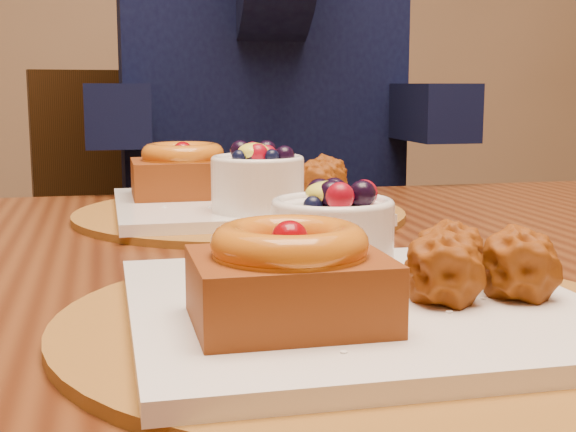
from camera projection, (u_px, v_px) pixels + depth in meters
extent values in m
cube|color=#3B190A|center=(281.00, 278.00, 0.72)|extent=(1.60, 0.90, 0.04)
cylinder|color=brown|center=(357.00, 322.00, 0.50)|extent=(0.38, 0.38, 0.01)
cube|color=white|center=(357.00, 307.00, 0.50)|extent=(0.28, 0.28, 0.01)
cube|color=#501C07|center=(290.00, 289.00, 0.44)|extent=(0.11, 0.09, 0.04)
torus|color=#B95A0B|center=(290.00, 243.00, 0.44)|extent=(0.09, 0.09, 0.02)
sphere|color=#7D0208|center=(290.00, 240.00, 0.44)|extent=(0.02, 0.02, 0.02)
sphere|color=#8D410A|center=(450.00, 254.00, 0.54)|extent=(0.04, 0.04, 0.04)
sphere|color=#8D410A|center=(443.00, 272.00, 0.49)|extent=(0.04, 0.04, 0.04)
sphere|color=#8D410A|center=(519.00, 268.00, 0.50)|extent=(0.04, 0.04, 0.04)
cylinder|color=white|center=(332.00, 238.00, 0.57)|extent=(0.09, 0.09, 0.05)
torus|color=white|center=(333.00, 204.00, 0.56)|extent=(0.09, 0.09, 0.01)
ellipsoid|color=yellow|center=(327.00, 193.00, 0.56)|extent=(0.03, 0.03, 0.02)
cylinder|color=brown|center=(240.00, 214.00, 0.93)|extent=(0.38, 0.38, 0.01)
cube|color=white|center=(240.00, 205.00, 0.93)|extent=(0.28, 0.28, 0.01)
cube|color=#501C07|center=(183.00, 178.00, 0.95)|extent=(0.12, 0.10, 0.04)
torus|color=#B95A0B|center=(183.00, 153.00, 0.95)|extent=(0.10, 0.10, 0.02)
sphere|color=#7D0208|center=(183.00, 152.00, 0.95)|extent=(0.02, 0.02, 0.02)
sphere|color=#8D410A|center=(314.00, 182.00, 0.91)|extent=(0.05, 0.05, 0.05)
sphere|color=#8D410A|center=(280.00, 178.00, 0.96)|extent=(0.05, 0.05, 0.05)
sphere|color=#8D410A|center=(326.00, 177.00, 0.97)|extent=(0.05, 0.05, 0.05)
cylinder|color=white|center=(258.00, 185.00, 0.84)|extent=(0.10, 0.10, 0.05)
torus|color=white|center=(257.00, 159.00, 0.84)|extent=(0.10, 0.10, 0.01)
ellipsoid|color=yellow|center=(254.00, 152.00, 0.84)|extent=(0.03, 0.03, 0.02)
cube|color=black|center=(171.00, 313.00, 1.57)|extent=(0.53, 0.53, 0.04)
cylinder|color=black|center=(60.00, 409.00, 1.71)|extent=(0.04, 0.04, 0.44)
cylinder|color=black|center=(232.00, 382.00, 1.87)|extent=(0.04, 0.04, 0.44)
cube|color=black|center=(143.00, 182.00, 1.72)|extent=(0.45, 0.12, 0.47)
cube|color=black|center=(257.00, 96.00, 1.40)|extent=(0.47, 0.24, 0.66)
cube|color=black|center=(116.00, 113.00, 1.23)|extent=(0.09, 0.33, 0.09)
cube|color=black|center=(414.00, 110.00, 1.34)|extent=(0.09, 0.33, 0.09)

